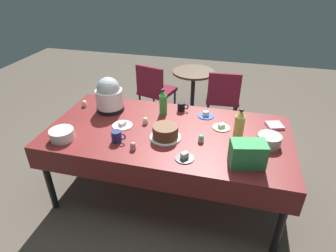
% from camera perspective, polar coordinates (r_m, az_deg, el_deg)
% --- Properties ---
extents(ground, '(9.00, 9.00, 0.00)m').
position_cam_1_polar(ground, '(3.04, 0.00, -13.04)').
color(ground, brown).
extents(potluck_table, '(2.20, 1.10, 0.75)m').
position_cam_1_polar(potluck_table, '(2.61, 0.00, -2.11)').
color(potluck_table, maroon).
rests_on(potluck_table, ground).
extents(frosted_layer_cake, '(0.27, 0.27, 0.12)m').
position_cam_1_polar(frosted_layer_cake, '(2.45, -0.54, -1.27)').
color(frosted_layer_cake, silver).
rests_on(frosted_layer_cake, potluck_table).
extents(slow_cooker, '(0.28, 0.28, 0.36)m').
position_cam_1_polar(slow_cooker, '(2.92, -11.79, 6.07)').
color(slow_cooker, black).
rests_on(slow_cooker, potluck_table).
extents(glass_salad_bowl, '(0.20, 0.20, 0.09)m').
position_cam_1_polar(glass_salad_bowl, '(2.51, 19.69, -2.71)').
color(glass_salad_bowl, '#B2C6BC').
rests_on(glass_salad_bowl, potluck_table).
extents(ceramic_snack_bowl, '(0.21, 0.21, 0.09)m').
position_cam_1_polar(ceramic_snack_bowl, '(2.61, -20.59, -1.61)').
color(ceramic_snack_bowl, silver).
rests_on(ceramic_snack_bowl, potluck_table).
extents(dessert_plate_sage, '(0.16, 0.16, 0.04)m').
position_cam_1_polar(dessert_plate_sage, '(2.66, 10.71, -0.19)').
color(dessert_plate_sage, '#8CA87F').
rests_on(dessert_plate_sage, potluck_table).
extents(dessert_plate_cobalt, '(0.16, 0.16, 0.05)m').
position_cam_1_polar(dessert_plate_cobalt, '(2.84, 7.62, 2.20)').
color(dessert_plate_cobalt, '#2D4CB2').
rests_on(dessert_plate_cobalt, potluck_table).
extents(dessert_plate_white, '(0.19, 0.19, 0.04)m').
position_cam_1_polar(dessert_plate_white, '(2.69, -9.16, 0.23)').
color(dessert_plate_white, white).
rests_on(dessert_plate_white, potluck_table).
extents(dessert_plate_charcoal, '(0.16, 0.16, 0.05)m').
position_cam_1_polar(dessert_plate_charcoal, '(2.24, 3.34, -6.25)').
color(dessert_plate_charcoal, '#2D2D33').
rests_on(dessert_plate_charcoal, potluck_table).
extents(cupcake_mint, '(0.05, 0.05, 0.07)m').
position_cam_1_polar(cupcake_mint, '(3.13, -16.48, 4.36)').
color(cupcake_mint, beige).
rests_on(cupcake_mint, potluck_table).
extents(cupcake_cocoa, '(0.05, 0.05, 0.07)m').
position_cam_1_polar(cupcake_cocoa, '(2.34, -7.04, -4.00)').
color(cupcake_cocoa, beige).
rests_on(cupcake_cocoa, potluck_table).
extents(cupcake_berry, '(0.05, 0.05, 0.07)m').
position_cam_1_polar(cupcake_berry, '(2.68, -4.59, 1.06)').
color(cupcake_berry, beige).
rests_on(cupcake_berry, potluck_table).
extents(cupcake_vanilla, '(0.05, 0.05, 0.07)m').
position_cam_1_polar(cupcake_vanilla, '(2.43, 6.70, -2.50)').
color(cupcake_vanilla, beige).
rests_on(cupcake_vanilla, potluck_table).
extents(soda_bottle_lime_soda, '(0.08, 0.08, 0.27)m').
position_cam_1_polar(soda_bottle_lime_soda, '(2.81, -0.99, 4.70)').
color(soda_bottle_lime_soda, green).
rests_on(soda_bottle_lime_soda, potluck_table).
extents(soda_bottle_ginger_ale, '(0.09, 0.09, 0.28)m').
position_cam_1_polar(soda_bottle_ginger_ale, '(2.50, 14.18, 0.27)').
color(soda_bottle_ginger_ale, gold).
rests_on(soda_bottle_ginger_ale, potluck_table).
extents(coffee_mug_black, '(0.12, 0.08, 0.09)m').
position_cam_1_polar(coffee_mug_black, '(2.91, 2.74, 3.92)').
color(coffee_mug_black, black).
rests_on(coffee_mug_black, potluck_table).
extents(coffee_mug_navy, '(0.13, 0.09, 0.10)m').
position_cam_1_polar(coffee_mug_navy, '(2.45, -10.29, -2.05)').
color(coffee_mug_navy, navy).
rests_on(coffee_mug_navy, potluck_table).
extents(soda_carton, '(0.29, 0.21, 0.20)m').
position_cam_1_polar(soda_carton, '(2.20, 15.74, -5.45)').
color(soda_carton, '#338C4C').
rests_on(soda_carton, potluck_table).
extents(paper_napkin_stack, '(0.18, 0.18, 0.02)m').
position_cam_1_polar(paper_napkin_stack, '(2.82, 20.68, 0.12)').
color(paper_napkin_stack, pink).
rests_on(paper_napkin_stack, potluck_table).
extents(maroon_chair_left, '(0.54, 0.54, 0.85)m').
position_cam_1_polar(maroon_chair_left, '(4.10, -2.71, 7.56)').
color(maroon_chair_left, maroon).
rests_on(maroon_chair_left, ground).
extents(maroon_chair_right, '(0.47, 0.47, 0.85)m').
position_cam_1_polar(maroon_chair_right, '(3.95, 11.04, 6.05)').
color(maroon_chair_right, maroon).
rests_on(maroon_chair_right, ground).
extents(round_cafe_table, '(0.60, 0.60, 0.72)m').
position_cam_1_polar(round_cafe_table, '(4.19, 5.06, 8.11)').
color(round_cafe_table, '#473323').
rests_on(round_cafe_table, ground).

